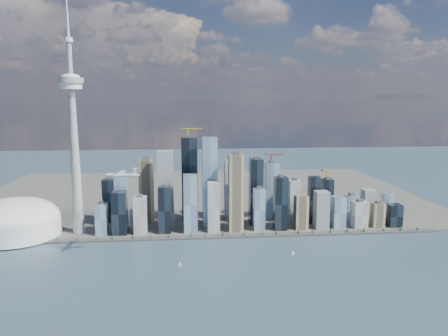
{
  "coord_description": "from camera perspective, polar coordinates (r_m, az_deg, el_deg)",
  "views": [
    {
      "loc": [
        -51.87,
        -709.12,
        317.48
      ],
      "look_at": [
        39.01,
        260.0,
        159.87
      ],
      "focal_mm": 35.0,
      "sensor_mm": 36.0,
      "label": 1
    }
  ],
  "objects": [
    {
      "name": "ground",
      "position": [
        778.68,
        -1.11,
        -14.87
      ],
      "size": [
        4000.0,
        4000.0,
        0.0
      ],
      "primitive_type": "plane",
      "color": "#2F4353",
      "rests_on": "ground"
    },
    {
      "name": "needle_tower",
      "position": [
        1052.07,
        -19.04,
        4.25
      ],
      "size": [
        56.0,
        56.0,
        550.5
      ],
      "color": "gray",
      "rests_on": "land"
    },
    {
      "name": "skyscraper_cluster",
      "position": [
        1079.57,
        0.71,
        -3.81
      ],
      "size": [
        736.0,
        142.0,
        241.14
      ],
      "color": "black",
      "rests_on": "land"
    },
    {
      "name": "shoreline_trees",
      "position": [
        1008.91,
        -2.18,
        -8.63
      ],
      "size": [
        960.53,
        7.2,
        8.8
      ],
      "color": "#3F2D1E",
      "rests_on": "seawall"
    },
    {
      "name": "dome_stadium",
      "position": [
        1116.37,
        -25.66,
        -6.15
      ],
      "size": [
        200.0,
        200.0,
        86.0
      ],
      "color": "silver",
      "rests_on": "land"
    },
    {
      "name": "sailboat_east",
      "position": [
        916.91,
        8.98,
        -10.95
      ],
      "size": [
        7.61,
        2.07,
        10.62
      ],
      "rotation": [
        0.0,
        0.0,
        0.01
      ],
      "color": "silver",
      "rests_on": "ground"
    },
    {
      "name": "airplane",
      "position": [
        856.06,
        -13.21,
        -0.86
      ],
      "size": [
        68.72,
        60.89,
        16.75
      ],
      "rotation": [
        0.0,
        0.0,
        -0.11
      ],
      "color": "silver",
      "rests_on": "ground"
    },
    {
      "name": "seawall",
      "position": [
        1011.01,
        -2.18,
        -8.99
      ],
      "size": [
        1100.0,
        22.0,
        4.0
      ],
      "primitive_type": "cube",
      "color": "#383838",
      "rests_on": "ground"
    },
    {
      "name": "land",
      "position": [
        1445.05,
        -3.18,
        -3.45
      ],
      "size": [
        1400.0,
        900.0,
        3.0
      ],
      "primitive_type": "cube",
      "color": "#4C4C47",
      "rests_on": "ground"
    },
    {
      "name": "sailboat_west",
      "position": [
        856.57,
        -5.77,
        -12.39
      ],
      "size": [
        6.46,
        3.85,
        9.18
      ],
      "rotation": [
        0.0,
        0.0,
        0.4
      ],
      "color": "silver",
      "rests_on": "ground"
    }
  ]
}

